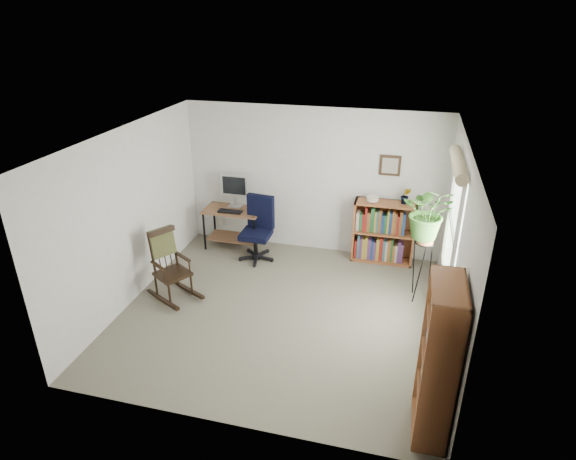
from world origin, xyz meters
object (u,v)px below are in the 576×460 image
(desk, at_px, (234,228))
(tall_bookshelf, at_px, (438,361))
(low_bookshelf, at_px, (384,232))
(rocking_chair, at_px, (172,265))
(office_chair, at_px, (256,230))

(desk, relative_size, tall_bookshelf, 0.59)
(desk, bearing_deg, low_bookshelf, 2.75)
(low_bookshelf, bearing_deg, desk, -177.25)
(rocking_chair, distance_m, low_bookshelf, 3.32)
(desk, xyz_separation_m, low_bookshelf, (2.50, 0.12, 0.16))
(desk, relative_size, low_bookshelf, 0.94)
(office_chair, xyz_separation_m, tall_bookshelf, (2.70, -2.88, 0.28))
(desk, height_order, office_chair, office_chair)
(office_chair, distance_m, rocking_chair, 1.57)
(low_bookshelf, height_order, tall_bookshelf, tall_bookshelf)
(office_chair, relative_size, low_bookshelf, 1.05)
(low_bookshelf, distance_m, tall_bookshelf, 3.43)
(office_chair, distance_m, low_bookshelf, 2.04)
(rocking_chair, xyz_separation_m, low_bookshelf, (2.78, 1.82, -0.00))
(desk, distance_m, tall_bookshelf, 4.57)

